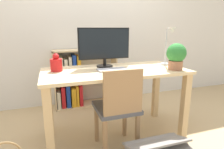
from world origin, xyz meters
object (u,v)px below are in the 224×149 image
(monitor, at_px, (104,45))
(chair, at_px, (118,107))
(desk_lamp, at_px, (169,43))
(keyboard, at_px, (112,70))
(potted_plant, at_px, (176,56))
(bookshelf, at_px, (75,80))
(vase, at_px, (56,64))

(monitor, height_order, chair, monitor)
(desk_lamp, bearing_deg, keyboard, -177.24)
(potted_plant, xyz_separation_m, chair, (-0.65, -0.06, -0.45))
(keyboard, height_order, chair, chair)
(monitor, distance_m, chair, 0.70)
(bookshelf, bearing_deg, vase, -107.37)
(monitor, relative_size, bookshelf, 0.60)
(keyboard, xyz_separation_m, vase, (-0.54, 0.14, 0.07))
(keyboard, bearing_deg, desk_lamp, 2.76)
(monitor, distance_m, vase, 0.55)
(monitor, xyz_separation_m, chair, (0.00, -0.44, -0.55))
(monitor, relative_size, potted_plant, 2.10)
(potted_plant, distance_m, chair, 0.80)
(desk_lamp, distance_m, chair, 0.95)
(monitor, height_order, desk_lamp, desk_lamp)
(chair, bearing_deg, potted_plant, -2.72)
(vase, bearing_deg, desk_lamp, -5.06)
(vase, height_order, potted_plant, potted_plant)
(chair, bearing_deg, desk_lamp, 13.11)
(monitor, height_order, bookshelf, monitor)
(vase, xyz_separation_m, bookshelf, (0.28, 0.89, -0.43))
(potted_plant, bearing_deg, bookshelf, 126.56)
(monitor, height_order, potted_plant, monitor)
(keyboard, relative_size, bookshelf, 0.31)
(vase, xyz_separation_m, desk_lamp, (1.23, -0.11, 0.19))
(keyboard, bearing_deg, bookshelf, 104.28)
(vase, bearing_deg, bookshelf, 72.63)
(desk_lamp, bearing_deg, bookshelf, 133.59)
(keyboard, distance_m, chair, 0.39)
(vase, xyz_separation_m, potted_plant, (1.18, -0.32, 0.08))
(vase, distance_m, desk_lamp, 1.25)
(vase, bearing_deg, chair, -35.61)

